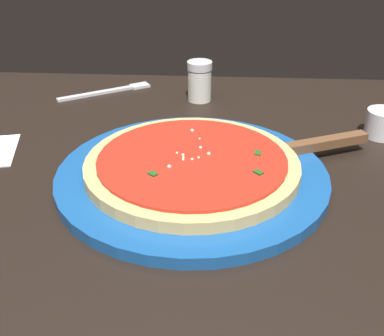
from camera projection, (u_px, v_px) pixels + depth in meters
name	position (u px, v px, depth m)	size (l,w,h in m)	color
restaurant_table	(155.00, 252.00, 0.76)	(0.89, 0.82, 0.74)	black
serving_plate	(192.00, 176.00, 0.66)	(0.36, 0.36, 0.02)	#195199
pizza	(192.00, 165.00, 0.65)	(0.29, 0.29, 0.02)	#DBB26B
pizza_server	(303.00, 148.00, 0.70)	(0.22, 0.13, 0.01)	silver
cup_small_sauce	(383.00, 123.00, 0.77)	(0.05, 0.05, 0.04)	silver
fork	(110.00, 91.00, 0.96)	(0.17, 0.11, 0.00)	silver
parmesan_shaker	(200.00, 81.00, 0.90)	(0.05, 0.05, 0.07)	silver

